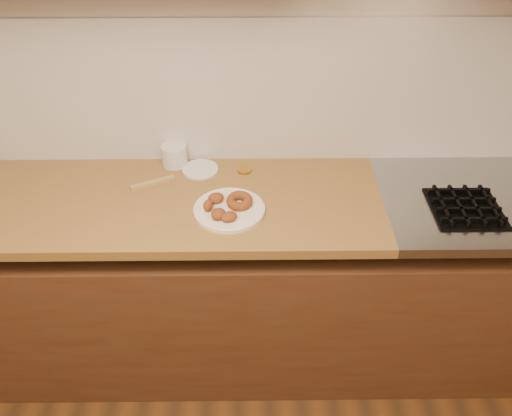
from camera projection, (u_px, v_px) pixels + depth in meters
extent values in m
cube|color=#BFAE94|center=(252.00, 56.00, 2.07)|extent=(4.00, 0.02, 2.70)
cube|color=#54341C|center=(254.00, 291.00, 2.41)|extent=(3.60, 0.60, 0.77)
cube|color=olive|center=(86.00, 203.00, 2.10)|extent=(2.30, 0.62, 0.04)
cube|color=#BCB8AB|center=(252.00, 93.00, 2.15)|extent=(3.60, 0.02, 0.60)
cube|color=black|center=(465.00, 208.00, 2.04)|extent=(0.26, 0.26, 0.01)
cube|color=black|center=(442.00, 205.00, 2.03)|extent=(0.01, 0.24, 0.02)
cube|color=black|center=(474.00, 220.00, 1.96)|extent=(0.24, 0.01, 0.02)
cube|color=black|center=(458.00, 205.00, 2.03)|extent=(0.01, 0.24, 0.02)
cube|color=black|center=(469.00, 210.00, 2.01)|extent=(0.24, 0.01, 0.02)
cube|color=black|center=(474.00, 205.00, 2.03)|extent=(0.01, 0.24, 0.02)
cube|color=black|center=(464.00, 201.00, 2.05)|extent=(0.24, 0.01, 0.02)
cube|color=black|center=(490.00, 205.00, 2.03)|extent=(0.01, 0.24, 0.02)
cube|color=black|center=(459.00, 191.00, 2.10)|extent=(0.24, 0.01, 0.02)
cylinder|color=white|center=(229.00, 210.00, 2.03)|extent=(0.27, 0.27, 0.02)
torus|color=brown|center=(239.00, 201.00, 2.03)|extent=(0.11, 0.11, 0.05)
ellipsoid|color=brown|center=(216.00, 198.00, 2.04)|extent=(0.08, 0.08, 0.04)
ellipsoid|color=brown|center=(208.00, 205.00, 2.00)|extent=(0.05, 0.05, 0.04)
ellipsoid|color=brown|center=(218.00, 214.00, 1.96)|extent=(0.07, 0.08, 0.04)
ellipsoid|color=brown|center=(229.00, 217.00, 1.95)|extent=(0.08, 0.07, 0.03)
cylinder|color=silver|center=(174.00, 155.00, 2.27)|extent=(0.12, 0.12, 0.09)
cylinder|color=silver|center=(200.00, 169.00, 2.25)|extent=(0.16, 0.16, 0.01)
cylinder|color=#AE822B|center=(245.00, 170.00, 2.25)|extent=(0.07, 0.07, 0.01)
cube|color=#A58549|center=(153.00, 183.00, 2.17)|extent=(0.18, 0.10, 0.01)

